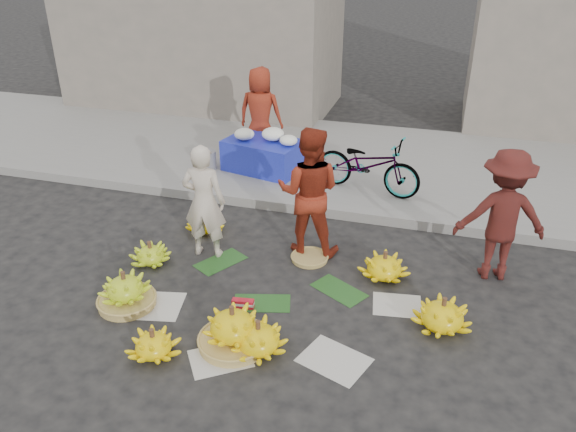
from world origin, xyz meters
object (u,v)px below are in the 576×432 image
(flower_table, at_px, (264,153))
(bicycle, at_px, (368,164))
(banana_bunch_4, at_px, (442,315))
(banana_bunch_0, at_px, (125,291))
(vendor_cream, at_px, (204,202))

(flower_table, relative_size, bicycle, 0.83)
(banana_bunch_4, height_order, bicycle, bicycle)
(bicycle, bearing_deg, banana_bunch_0, 161.39)
(banana_bunch_0, bearing_deg, banana_bunch_4, 9.60)
(banana_bunch_0, bearing_deg, bicycle, 59.21)
(banana_bunch_0, height_order, flower_table, flower_table)
(banana_bunch_4, distance_m, vendor_cream, 3.18)
(banana_bunch_0, xyz_separation_m, banana_bunch_4, (3.46, 0.59, -0.02))
(banana_bunch_0, relative_size, banana_bunch_4, 1.15)
(flower_table, xyz_separation_m, bicycle, (1.83, -0.36, 0.14))
(vendor_cream, bearing_deg, banana_bunch_4, 161.12)
(banana_bunch_0, bearing_deg, flower_table, 85.36)
(banana_bunch_4, relative_size, vendor_cream, 0.43)
(bicycle, bearing_deg, vendor_cream, 155.30)
(banana_bunch_0, height_order, vendor_cream, vendor_cream)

